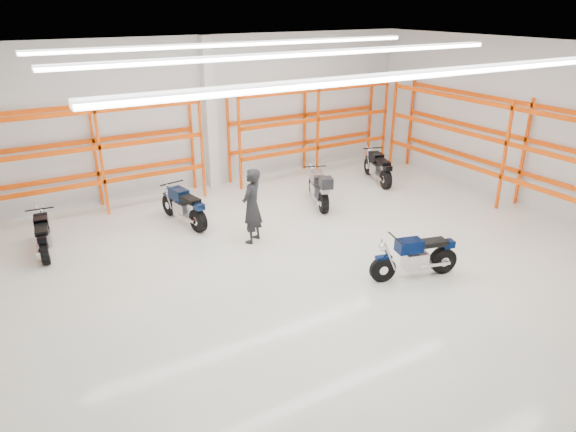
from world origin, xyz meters
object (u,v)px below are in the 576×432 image
standing_man (252,206)px  motorcycle_back_b (185,207)px  motorcycle_main (418,257)px  motorcycle_back_c (319,189)px  motorcycle_back_d (378,168)px  motorcycle_back_a (43,236)px  structural_column (210,114)px

standing_man → motorcycle_back_b: bearing=-95.5°
motorcycle_main → motorcycle_back_c: 4.46m
motorcycle_back_b → standing_man: (1.04, -1.81, 0.44)m
motorcycle_main → motorcycle_back_d: size_ratio=0.98×
motorcycle_back_a → motorcycle_back_c: size_ratio=0.92×
motorcycle_back_c → structural_column: 4.05m
motorcycle_back_d → standing_man: 5.79m
motorcycle_main → motorcycle_back_b: 6.05m
motorcycle_back_d → standing_man: size_ratio=1.08×
motorcycle_main → motorcycle_back_a: (-6.60, 5.14, -0.02)m
motorcycle_back_c → structural_column: bearing=121.3°
motorcycle_back_b → standing_man: 2.14m
motorcycle_back_c → structural_column: (-1.90, 3.13, 1.74)m
motorcycle_back_b → motorcycle_back_c: motorcycle_back_c is taller
standing_man → motorcycle_back_c: bearing=167.5°
motorcycle_back_c → standing_man: 2.94m
motorcycle_back_a → standing_man: 4.80m
motorcycle_main → standing_man: 3.99m
standing_man → motorcycle_back_a: bearing=-58.2°
motorcycle_back_a → motorcycle_main: bearing=-37.9°
motorcycle_back_a → motorcycle_back_b: 3.36m
motorcycle_back_a → motorcycle_back_b: size_ratio=0.92×
standing_man → structural_column: size_ratio=0.41×
structural_column → motorcycle_back_d: bearing=-26.8°
motorcycle_back_c → motorcycle_back_d: bearing=15.5°
motorcycle_back_c → standing_man: standing_man is taller
motorcycle_back_b → structural_column: (1.82, 2.45, 1.78)m
motorcycle_back_c → motorcycle_back_a: bearing=174.3°
motorcycle_back_d → motorcycle_back_b: bearing=-179.2°
motorcycle_back_a → motorcycle_back_b: bearing=-0.5°
motorcycle_back_b → structural_column: structural_column is taller
motorcycle_back_b → motorcycle_back_a: bearing=179.5°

